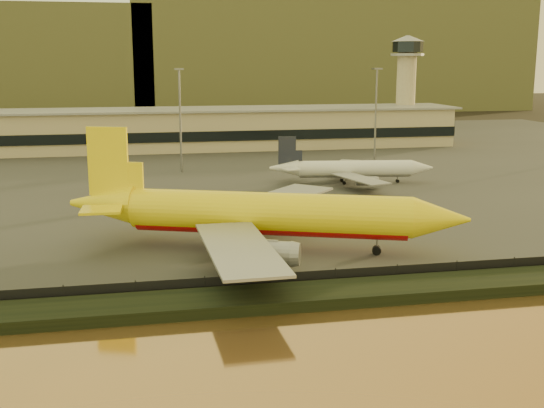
# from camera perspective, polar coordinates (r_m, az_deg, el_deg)

# --- Properties ---
(ground) EXTENTS (900.00, 900.00, 0.00)m
(ground) POSITION_cam_1_polar(r_m,az_deg,el_deg) (96.00, 1.92, -4.66)
(ground) COLOR black
(ground) RESTS_ON ground
(embankment) EXTENTS (320.00, 7.00, 1.40)m
(embankment) POSITION_cam_1_polar(r_m,az_deg,el_deg) (80.16, 4.77, -7.56)
(embankment) COLOR black
(embankment) RESTS_ON ground
(tarmac) EXTENTS (320.00, 220.00, 0.20)m
(tarmac) POSITION_cam_1_polar(r_m,az_deg,el_deg) (187.70, -4.85, 3.50)
(tarmac) COLOR #2D2D2D
(tarmac) RESTS_ON ground
(perimeter_fence) EXTENTS (300.00, 0.05, 2.20)m
(perimeter_fence) POSITION_cam_1_polar(r_m,az_deg,el_deg) (83.60, 4.01, -6.29)
(perimeter_fence) COLOR black
(perimeter_fence) RESTS_ON tarmac
(terminal_building) EXTENTS (202.00, 25.00, 12.60)m
(terminal_building) POSITION_cam_1_polar(r_m,az_deg,el_deg) (216.16, -9.69, 6.11)
(terminal_building) COLOR tan
(terminal_building) RESTS_ON tarmac
(control_tower) EXTENTS (11.20, 11.20, 35.50)m
(control_tower) POSITION_cam_1_polar(r_m,az_deg,el_deg) (238.79, 11.17, 10.30)
(control_tower) COLOR tan
(control_tower) RESTS_ON tarmac
(apron_light_masts) EXTENTS (152.20, 12.20, 25.40)m
(apron_light_masts) POSITION_cam_1_polar(r_m,az_deg,el_deg) (168.88, 0.98, 7.93)
(apron_light_masts) COLOR slate
(apron_light_masts) RESTS_ON tarmac
(distant_hills) EXTENTS (470.00, 160.00, 70.00)m
(distant_hills) POSITION_cam_1_polar(r_m,az_deg,el_deg) (429.48, -11.72, 12.18)
(distant_hills) COLOR #67683C
(distant_hills) RESTS_ON ground
(dhl_cargo_jet) EXTENTS (57.07, 54.11, 17.65)m
(dhl_cargo_jet) POSITION_cam_1_polar(r_m,az_deg,el_deg) (98.92, -0.84, -0.89)
(dhl_cargo_jet) COLOR yellow
(dhl_cargo_jet) RESTS_ON tarmac
(white_narrowbody_jet) EXTENTS (37.38, 36.17, 10.74)m
(white_narrowbody_jet) POSITION_cam_1_polar(r_m,az_deg,el_deg) (154.74, 6.71, 2.91)
(white_narrowbody_jet) COLOR silver
(white_narrowbody_jet) RESTS_ON tarmac
(gse_vehicle_yellow) EXTENTS (3.86, 2.75, 1.58)m
(gse_vehicle_yellow) POSITION_cam_1_polar(r_m,az_deg,el_deg) (130.96, 4.43, 0.24)
(gse_vehicle_yellow) COLOR yellow
(gse_vehicle_yellow) RESTS_ON tarmac
(gse_vehicle_white) EXTENTS (3.78, 2.37, 1.58)m
(gse_vehicle_white) POSITION_cam_1_polar(r_m,az_deg,el_deg) (124.83, -4.83, -0.34)
(gse_vehicle_white) COLOR silver
(gse_vehicle_white) RESTS_ON tarmac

